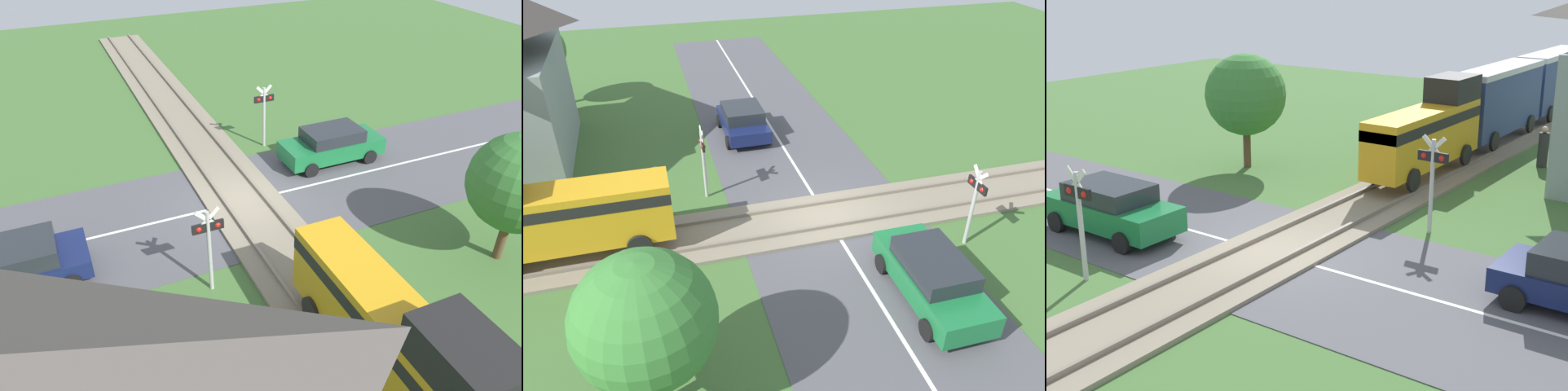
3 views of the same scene
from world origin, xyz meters
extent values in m
plane|color=#426B33|center=(0.00, 0.00, 0.00)|extent=(60.00, 60.00, 0.00)
cube|color=#515156|center=(0.00, 0.00, 0.01)|extent=(48.00, 6.40, 0.02)
cube|color=silver|center=(0.00, 0.00, 0.02)|extent=(48.00, 0.12, 0.00)
cube|color=gray|center=(0.00, 0.00, 0.06)|extent=(2.80, 48.00, 0.12)
cube|color=slate|center=(-0.72, 0.00, 0.18)|extent=(0.10, 48.00, 0.12)
cube|color=slate|center=(0.72, 0.00, 0.18)|extent=(0.10, 48.00, 0.12)
cube|color=gold|center=(0.00, 8.39, 1.57)|extent=(1.35, 6.26, 1.90)
cube|color=black|center=(0.00, 8.39, 2.09)|extent=(1.37, 6.26, 0.36)
cylinder|color=black|center=(-0.72, 6.39, 0.62)|extent=(0.14, 0.76, 0.76)
cylinder|color=black|center=(0.72, 6.39, 0.62)|extent=(0.14, 0.76, 0.76)
cube|color=#197038|center=(-4.55, -1.44, 0.64)|extent=(4.24, 1.67, 0.69)
cube|color=#23282D|center=(-4.55, -1.44, 1.23)|extent=(2.33, 1.54, 0.49)
cylinder|color=black|center=(-3.17, -0.60, 0.30)|extent=(0.60, 0.18, 0.60)
cylinder|color=black|center=(-3.17, -2.28, 0.30)|extent=(0.60, 0.18, 0.60)
cylinder|color=black|center=(-5.93, -0.60, 0.30)|extent=(0.60, 0.18, 0.60)
cylinder|color=black|center=(-5.93, -2.28, 0.30)|extent=(0.60, 0.18, 0.60)
cube|color=#141E4C|center=(7.49, 1.44, 0.58)|extent=(3.69, 1.85, 0.57)
cube|color=#23282D|center=(7.49, 1.44, 1.14)|extent=(2.03, 1.70, 0.54)
cylinder|color=black|center=(6.29, 0.52, 0.30)|extent=(0.60, 0.18, 0.60)
cylinder|color=black|center=(6.29, 2.36, 0.30)|extent=(0.60, 0.18, 0.60)
cylinder|color=black|center=(8.68, 0.52, 0.30)|extent=(0.60, 0.18, 0.60)
cylinder|color=black|center=(8.68, 2.36, 0.30)|extent=(0.60, 0.18, 0.60)
cylinder|color=#B7B7B7|center=(-2.59, -3.88, 1.34)|extent=(0.12, 0.12, 2.69)
cube|color=black|center=(-2.59, -3.88, 2.21)|extent=(0.90, 0.08, 0.28)
sphere|color=red|center=(-2.86, -3.88, 2.21)|extent=(0.18, 0.18, 0.18)
sphere|color=red|center=(-2.32, -3.88, 2.21)|extent=(0.18, 0.18, 0.18)
cube|color=silver|center=(-2.59, -3.88, 2.44)|extent=(0.72, 0.04, 0.72)
cube|color=silver|center=(-2.59, -3.88, 2.44)|extent=(0.72, 0.04, 0.72)
cylinder|color=#B7B7B7|center=(2.59, 3.88, 1.34)|extent=(0.12, 0.12, 2.69)
cube|color=black|center=(2.59, 3.88, 2.21)|extent=(0.90, 0.08, 0.28)
sphere|color=red|center=(2.86, 3.88, 2.21)|extent=(0.18, 0.18, 0.18)
sphere|color=red|center=(2.32, 3.88, 2.21)|extent=(0.18, 0.18, 0.18)
cube|color=silver|center=(2.59, 3.88, 2.44)|extent=(0.72, 0.04, 0.72)
cube|color=silver|center=(2.59, 3.88, 2.44)|extent=(0.72, 0.04, 0.72)
cylinder|color=brown|center=(13.62, 10.36, 0.97)|extent=(0.28, 0.28, 1.94)
sphere|color=#477F3D|center=(13.62, 10.36, 3.03)|extent=(2.56, 2.56, 2.56)
cylinder|color=brown|center=(-6.11, 6.19, 0.73)|extent=(0.28, 0.28, 1.46)
sphere|color=#387A33|center=(-6.11, 6.19, 2.72)|extent=(2.96, 2.96, 2.96)
camera|label=1|loc=(5.79, 14.57, 10.26)|focal=35.00mm
camera|label=2|loc=(-13.85, 5.47, 10.23)|focal=35.00mm
camera|label=3|loc=(11.08, -13.67, 7.20)|focal=50.00mm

